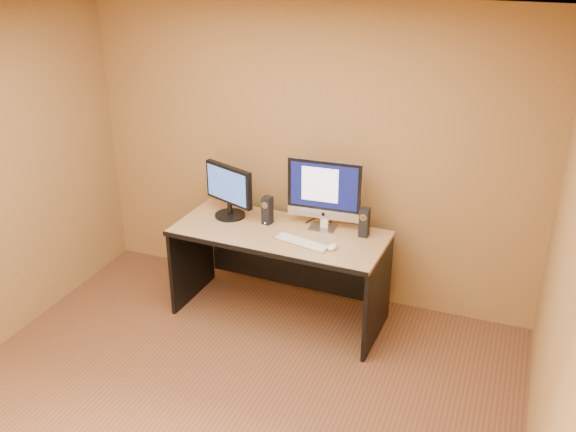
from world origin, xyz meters
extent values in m
plane|color=brown|center=(0.00, 0.00, 0.00)|extent=(4.00, 4.00, 0.00)
plane|color=white|center=(0.00, 0.00, 2.60)|extent=(4.00, 4.00, 0.00)
cube|color=silver|center=(0.18, 1.31, 0.81)|extent=(0.48, 0.23, 0.02)
ellipsoid|color=white|center=(0.44, 1.31, 0.82)|extent=(0.07, 0.11, 0.04)
cylinder|color=black|center=(0.28, 1.75, 0.81)|extent=(0.04, 0.24, 0.01)
cylinder|color=black|center=(0.12, 1.76, 0.81)|extent=(0.07, 0.19, 0.01)
camera|label=1|loc=(1.70, -2.91, 3.08)|focal=40.00mm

